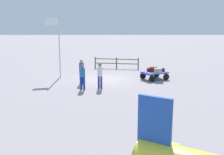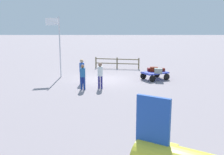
% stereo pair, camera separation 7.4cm
% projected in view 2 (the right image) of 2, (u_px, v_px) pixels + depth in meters
% --- Properties ---
extents(ground_plane, '(120.00, 120.00, 0.00)m').
position_uv_depth(ground_plane, '(105.00, 79.00, 21.87)').
color(ground_plane, gray).
extents(luggage_cart, '(2.25, 2.04, 0.61)m').
position_uv_depth(luggage_cart, '(155.00, 74.00, 21.71)').
color(luggage_cart, '#3041BB').
rests_on(luggage_cart, ground).
extents(suitcase_tan, '(0.57, 0.40, 0.25)m').
position_uv_depth(suitcase_tan, '(151.00, 70.00, 21.96)').
color(suitcase_tan, maroon).
rests_on(suitcase_tan, luggage_cart).
extents(suitcase_grey, '(0.55, 0.38, 0.24)m').
position_uv_depth(suitcase_grey, '(162.00, 70.00, 21.94)').
color(suitcase_grey, maroon).
rests_on(suitcase_grey, luggage_cart).
extents(suitcase_olive, '(0.65, 0.47, 0.36)m').
position_uv_depth(suitcase_olive, '(154.00, 69.00, 21.82)').
color(suitcase_olive, maroon).
rests_on(suitcase_olive, luggage_cart).
extents(suitcase_navy, '(0.65, 0.47, 0.37)m').
position_uv_depth(suitcase_navy, '(158.00, 71.00, 21.13)').
color(suitcase_navy, gray).
rests_on(suitcase_navy, luggage_cart).
extents(worker_lead, '(0.45, 0.45, 1.76)m').
position_uv_depth(worker_lead, '(100.00, 73.00, 18.86)').
color(worker_lead, navy).
rests_on(worker_lead, ground).
extents(worker_trailing, '(0.42, 0.42, 1.68)m').
position_uv_depth(worker_trailing, '(83.00, 75.00, 18.58)').
color(worker_trailing, navy).
rests_on(worker_trailing, ground).
extents(worker_supervisor, '(0.49, 0.49, 1.79)m').
position_uv_depth(worker_supervisor, '(82.00, 69.00, 20.29)').
color(worker_supervisor, navy).
rests_on(worker_supervisor, ground).
extents(flagpole, '(1.08, 0.27, 4.81)m').
position_uv_depth(flagpole, '(58.00, 41.00, 22.22)').
color(flagpole, silver).
rests_on(flagpole, ground).
extents(wooden_fence, '(4.18, 0.84, 1.04)m').
position_uv_depth(wooden_fence, '(117.00, 62.00, 26.59)').
color(wooden_fence, brown).
rests_on(wooden_fence, ground).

